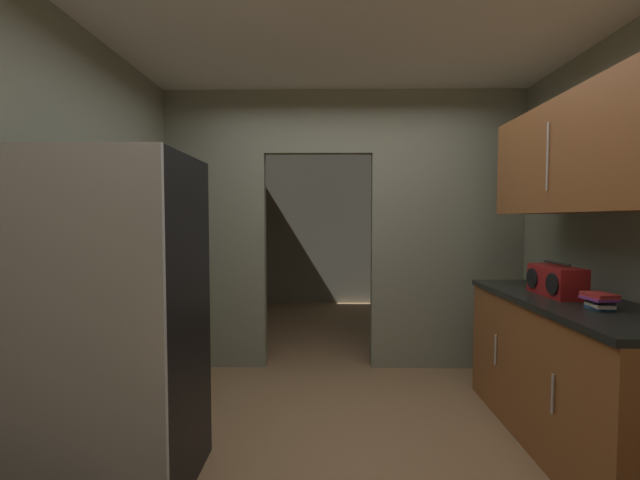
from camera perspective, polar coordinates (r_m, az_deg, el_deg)
ground at (r=2.87m, az=4.56°, el=-27.19°), size 20.00×20.00×0.00m
kitchen_overhead_slab at (r=3.21m, az=4.18°, el=25.67°), size 3.81×7.15×0.06m
kitchen_partition at (r=4.06m, az=4.29°, el=2.55°), size 3.41×0.12×2.65m
adjoining_room_shell at (r=6.19m, az=2.43°, el=1.82°), size 3.41×3.21×2.65m
kitchen_flank_left at (r=2.57m, az=-37.35°, el=-0.20°), size 0.10×4.07×2.65m
refrigerator at (r=2.51m, az=-26.30°, el=-10.14°), size 0.83×0.75×1.77m
lower_cabinet_run at (r=3.20m, az=30.87°, el=-15.19°), size 0.65×1.75×0.93m
upper_cabinet_counterside at (r=3.07m, az=31.52°, el=9.66°), size 0.36×1.57×0.69m
boombox at (r=3.18m, az=29.35°, el=-4.85°), size 0.19×0.43×0.22m
book_stack at (r=2.83m, az=33.68°, el=-6.84°), size 0.15×0.18×0.09m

